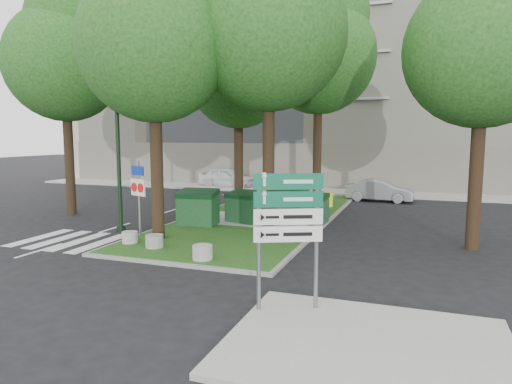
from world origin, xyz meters
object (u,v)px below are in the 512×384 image
at_px(dumpster_d, 312,208).
at_px(street_lamp, 118,131).
at_px(tree_median_mid, 240,67).
at_px(tree_median_near_left, 156,32).
at_px(litter_bin, 329,200).
at_px(traffic_sign_pole, 139,189).
at_px(bollard_mid, 154,241).
at_px(car_white, 228,177).
at_px(directional_sign, 288,220).
at_px(tree_median_far, 321,45).
at_px(tree_street_right, 487,34).
at_px(bollard_left, 130,237).
at_px(tree_median_near_right, 272,16).
at_px(bollard_right, 203,252).
at_px(dumpster_a, 198,208).
at_px(dumpster_c, 288,203).
at_px(dumpster_b, 244,207).
at_px(tree_street_left, 66,52).
at_px(car_silver, 379,190).

distance_m(dumpster_d, street_lamp, 8.54).
bearing_deg(tree_median_mid, tree_median_near_left, -94.40).
distance_m(litter_bin, traffic_sign_pole, 10.48).
xyz_separation_m(tree_median_near_left, bollard_mid, (0.51, -1.28, -6.99)).
bearing_deg(car_white, directional_sign, -151.71).
distance_m(dumpster_d, litter_bin, 4.34).
relative_size(tree_median_far, tree_street_right, 1.18).
distance_m(bollard_left, street_lamp, 4.49).
bearing_deg(tree_median_near_right, bollard_right, -101.65).
relative_size(tree_median_near_right, traffic_sign_pole, 4.04).
relative_size(tree_median_far, dumpster_a, 7.02).
bearing_deg(dumpster_c, dumpster_b, -133.30).
bearing_deg(tree_median_far, tree_street_right, -45.83).
bearing_deg(dumpster_c, tree_median_far, 97.99).
bearing_deg(tree_street_left, dumpster_a, -6.63).
height_order(tree_median_near_right, bollard_right, tree_median_near_right).
bearing_deg(traffic_sign_pole, car_white, 123.59).
height_order(dumpster_a, directional_sign, directional_sign).
distance_m(tree_median_mid, street_lamp, 6.98).
bearing_deg(tree_street_left, tree_median_near_left, -26.57).
xyz_separation_m(tree_median_near_left, dumpster_b, (1.71, 3.86, -6.55)).
xyz_separation_m(bollard_right, litter_bin, (1.65, 11.27, 0.15)).
bearing_deg(bollard_left, tree_street_right, 17.46).
relative_size(dumpster_b, car_white, 0.39).
distance_m(tree_street_right, dumpster_a, 12.08).
distance_m(dumpster_b, car_silver, 10.28).
bearing_deg(bollard_right, street_lamp, 149.59).
height_order(tree_median_far, dumpster_b, tree_median_far).
xyz_separation_m(dumpster_a, litter_bin, (4.20, 6.54, -0.34)).
distance_m(tree_street_left, litter_bin, 14.56).
xyz_separation_m(tree_median_near_right, traffic_sign_pole, (-4.65, -1.64, -6.17)).
bearing_deg(directional_sign, car_white, 92.49).
relative_size(tree_median_near_left, litter_bin, 14.25).
bearing_deg(bollard_left, directional_sign, -30.32).
height_order(dumpster_c, car_silver, dumpster_c).
relative_size(traffic_sign_pole, car_white, 0.66).
distance_m(tree_median_far, dumpster_c, 8.77).
bearing_deg(bollard_mid, dumpster_d, 57.69).
relative_size(traffic_sign_pole, car_silver, 0.75).
xyz_separation_m(tree_street_right, bollard_right, (-7.84, -4.56, -6.65)).
height_order(tree_median_mid, street_lamp, tree_median_mid).
distance_m(car_white, car_silver, 11.62).
xyz_separation_m(tree_street_right, litter_bin, (-6.19, 6.71, -6.49)).
bearing_deg(car_silver, street_lamp, 146.77).
height_order(tree_median_mid, car_silver, tree_median_mid).
relative_size(tree_median_far, dumpster_d, 8.66).
distance_m(tree_median_mid, litter_bin, 8.00).
height_order(dumpster_c, directional_sign, directional_sign).
xyz_separation_m(tree_median_far, car_silver, (2.84, 3.44, -7.69)).
relative_size(bollard_mid, car_silver, 0.15).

